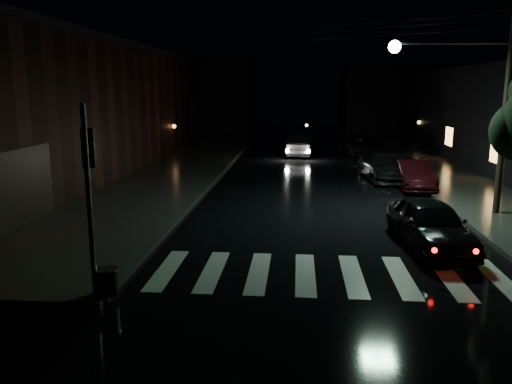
% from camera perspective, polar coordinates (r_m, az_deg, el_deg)
% --- Properties ---
extents(ground, '(120.00, 120.00, 0.00)m').
position_cam_1_polar(ground, '(12.69, -5.39, -9.79)').
color(ground, black).
rests_on(ground, ground).
extents(sidewalk_left, '(6.00, 44.00, 0.15)m').
position_cam_1_polar(sidewalk_left, '(26.98, -10.63, 1.75)').
color(sidewalk_left, '#282826').
rests_on(sidewalk_left, ground).
extents(sidewalk_right, '(4.00, 44.00, 0.15)m').
position_cam_1_polar(sidewalk_right, '(27.17, 21.53, 1.20)').
color(sidewalk_right, '#282826').
rests_on(sidewalk_right, ground).
extents(building_left, '(10.00, 36.00, 7.00)m').
position_cam_1_polar(building_left, '(31.05, -22.58, 8.71)').
color(building_left, black).
rests_on(building_left, ground).
extents(building_far_left, '(14.00, 10.00, 8.00)m').
position_cam_1_polar(building_far_left, '(57.90, -7.43, 10.96)').
color(building_far_left, black).
rests_on(building_far_left, ground).
extents(building_far_right, '(14.00, 10.00, 7.00)m').
position_cam_1_polar(building_far_right, '(57.85, 16.91, 10.06)').
color(building_far_right, black).
rests_on(building_far_right, ground).
extents(crosswalk, '(9.00, 3.00, 0.01)m').
position_cam_1_polar(crosswalk, '(12.99, 8.33, -9.31)').
color(crosswalk, beige).
rests_on(crosswalk, ground).
extents(signal_pole_corner, '(0.68, 0.61, 4.20)m').
position_cam_1_polar(signal_pole_corner, '(11.45, -17.50, -4.54)').
color(signal_pole_corner, slate).
rests_on(signal_pole_corner, ground).
extents(utility_pole, '(4.92, 0.44, 8.00)m').
position_cam_1_polar(utility_pole, '(19.77, 25.00, 10.51)').
color(utility_pole, black).
rests_on(utility_pole, ground).
extents(parked_car_a, '(2.14, 4.43, 1.46)m').
position_cam_1_polar(parked_car_a, '(15.63, 19.28, -3.46)').
color(parked_car_a, black).
rests_on(parked_car_a, ground).
extents(parked_car_b, '(1.48, 4.14, 1.36)m').
position_cam_1_polar(parked_car_b, '(24.71, 17.50, 1.93)').
color(parked_car_b, black).
rests_on(parked_car_b, ground).
extents(parked_car_c, '(2.52, 5.21, 1.46)m').
position_cam_1_polar(parked_car_c, '(26.86, 14.37, 2.96)').
color(parked_car_c, black).
rests_on(parked_car_c, ground).
extents(parked_car_d, '(2.85, 5.25, 1.40)m').
position_cam_1_polar(parked_car_d, '(36.96, 11.91, 5.32)').
color(parked_car_d, black).
rests_on(parked_car_d, ground).
extents(oncoming_car, '(1.80, 4.62, 1.50)m').
position_cam_1_polar(oncoming_car, '(35.45, 5.00, 5.35)').
color(oncoming_car, black).
rests_on(oncoming_car, ground).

